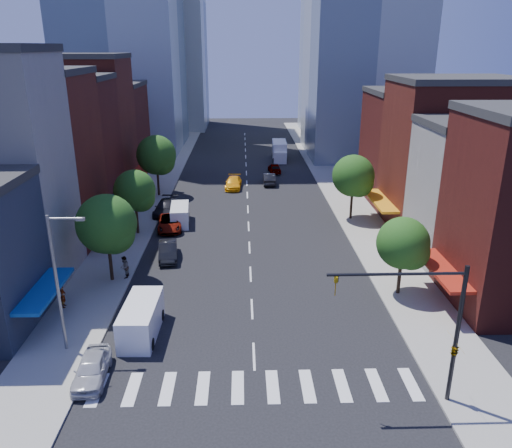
{
  "coord_description": "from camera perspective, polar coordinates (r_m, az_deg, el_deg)",
  "views": [
    {
      "loc": [
        -0.62,
        -26.73,
        18.41
      ],
      "look_at": [
        0.43,
        10.77,
        5.0
      ],
      "focal_mm": 35.0,
      "sensor_mm": 36.0,
      "label": 1
    }
  ],
  "objects": [
    {
      "name": "ground",
      "position": [
        32.46,
        -0.24,
        -14.88
      ],
      "size": [
        220.0,
        220.0,
        0.0
      ],
      "primitive_type": "plane",
      "color": "black",
      "rests_on": "ground"
    },
    {
      "name": "sidewalk_left",
      "position": [
        70.21,
        -11.32,
        4.15
      ],
      "size": [
        5.0,
        120.0,
        0.15
      ],
      "primitive_type": "cube",
      "color": "gray",
      "rests_on": "ground"
    },
    {
      "name": "sidewalk_right",
      "position": [
        70.43,
        9.21,
        4.33
      ],
      "size": [
        5.0,
        120.0,
        0.15
      ],
      "primitive_type": "cube",
      "color": "gray",
      "rests_on": "ground"
    },
    {
      "name": "crosswalk",
      "position": [
        30.04,
        -0.09,
        -18.12
      ],
      "size": [
        19.0,
        3.0,
        0.01
      ],
      "primitive_type": "cube",
      "color": "silver",
      "rests_on": "ground"
    },
    {
      "name": "bldg_left_2",
      "position": [
        52.48,
        -24.59,
        6.45
      ],
      "size": [
        12.0,
        9.0,
        16.0
      ],
      "primitive_type": "cube",
      "color": "#591B15",
      "rests_on": "ground"
    },
    {
      "name": "bldg_left_3",
      "position": [
        60.33,
        -21.54,
        7.9
      ],
      "size": [
        12.0,
        8.0,
        15.0
      ],
      "primitive_type": "cube",
      "color": "#4D1713",
      "rests_on": "ground"
    },
    {
      "name": "bldg_left_4",
      "position": [
        68.11,
        -19.32,
        10.23
      ],
      "size": [
        12.0,
        9.0,
        17.0
      ],
      "primitive_type": "cube",
      "color": "#591B15",
      "rests_on": "ground"
    },
    {
      "name": "bldg_left_5",
      "position": [
        77.41,
        -17.12,
        9.97
      ],
      "size": [
        12.0,
        10.0,
        13.0
      ],
      "primitive_type": "cube",
      "color": "#4D1713",
      "rests_on": "ground"
    },
    {
      "name": "bldg_right_1",
      "position": [
        48.61,
        24.9,
        3.02
      ],
      "size": [
        12.0,
        8.0,
        12.0
      ],
      "primitive_type": "cube",
      "color": "beige",
      "rests_on": "ground"
    },
    {
      "name": "bldg_right_2",
      "position": [
        56.21,
        21.22,
        7.16
      ],
      "size": [
        12.0,
        10.0,
        15.0
      ],
      "primitive_type": "cube",
      "color": "#591B15",
      "rests_on": "ground"
    },
    {
      "name": "bldg_right_3",
      "position": [
        65.55,
        17.87,
        8.27
      ],
      "size": [
        12.0,
        10.0,
        13.0
      ],
      "primitive_type": "cube",
      "color": "#4D1713",
      "rests_on": "ground"
    },
    {
      "name": "tower_far_w",
      "position": [
        123.33,
        -10.62,
        23.83
      ],
      "size": [
        18.0,
        18.0,
        56.0
      ],
      "primitive_type": "cube",
      "color": "#9EA5AD",
      "rests_on": "ground"
    },
    {
      "name": "traffic_signal",
      "position": [
        28.44,
        20.92,
        -11.86
      ],
      "size": [
        7.24,
        2.24,
        8.0
      ],
      "color": "black",
      "rests_on": "sidewalk_right"
    },
    {
      "name": "streetlight",
      "position": [
        32.66,
        -21.59,
        -5.52
      ],
      "size": [
        2.25,
        0.25,
        9.0
      ],
      "color": "slate",
      "rests_on": "sidewalk_left"
    },
    {
      "name": "tree_left_near",
      "position": [
        41.43,
        -16.52,
        -0.26
      ],
      "size": [
        4.8,
        4.8,
        7.3
      ],
      "color": "black",
      "rests_on": "sidewalk_left"
    },
    {
      "name": "tree_left_mid",
      "position": [
        51.72,
        -13.54,
        3.54
      ],
      "size": [
        4.2,
        4.2,
        6.65
      ],
      "color": "black",
      "rests_on": "sidewalk_left"
    },
    {
      "name": "tree_left_far",
      "position": [
        64.92,
        -11.18,
        7.56
      ],
      "size": [
        5.0,
        5.0,
        7.75
      ],
      "color": "black",
      "rests_on": "sidewalk_left"
    },
    {
      "name": "tree_right_near",
      "position": [
        39.42,
        16.67,
        -2.35
      ],
      "size": [
        4.0,
        4.0,
        6.2
      ],
      "color": "black",
      "rests_on": "sidewalk_right"
    },
    {
      "name": "tree_right_far",
      "position": [
        55.73,
        11.21,
        5.23
      ],
      "size": [
        4.6,
        4.6,
        7.2
      ],
      "color": "black",
      "rests_on": "sidewalk_right"
    },
    {
      "name": "parked_car_front",
      "position": [
        31.66,
        -18.27,
        -15.39
      ],
      "size": [
        1.98,
        4.43,
        1.48
      ],
      "primitive_type": "imported",
      "rotation": [
        0.0,
        0.0,
        0.05
      ],
      "color": "#B3B3B8",
      "rests_on": "ground"
    },
    {
      "name": "parked_car_second",
      "position": [
        46.36,
        -10.03,
        -3.02
      ],
      "size": [
        2.19,
        4.79,
        1.52
      ],
      "primitive_type": "imported",
      "rotation": [
        0.0,
        0.0,
        0.13
      ],
      "color": "black",
      "rests_on": "ground"
    },
    {
      "name": "parked_car_third",
      "position": [
        53.64,
        -9.82,
        0.13
      ],
      "size": [
        3.01,
        5.51,
        1.46
      ],
      "primitive_type": "imported",
      "rotation": [
        0.0,
        0.0,
        0.11
      ],
      "color": "#999999",
      "rests_on": "ground"
    },
    {
      "name": "parked_car_rear",
      "position": [
        58.57,
        -10.26,
        1.87
      ],
      "size": [
        2.64,
        5.74,
        1.63
      ],
      "primitive_type": "imported",
      "rotation": [
        0.0,
        0.0,
        -0.07
      ],
      "color": "black",
      "rests_on": "ground"
    },
    {
      "name": "cargo_van_near",
      "position": [
        34.78,
        -13.03,
        -10.67
      ],
      "size": [
        2.33,
        5.45,
        2.3
      ],
      "rotation": [
        0.0,
        0.0,
        -0.03
      ],
      "color": "white",
      "rests_on": "ground"
    },
    {
      "name": "cargo_van_far",
      "position": [
        55.09,
        -8.69,
        1.01
      ],
      "size": [
        2.29,
        4.87,
        2.01
      ],
      "rotation": [
        0.0,
        0.0,
        0.09
      ],
      "color": "white",
      "rests_on": "ground"
    },
    {
      "name": "taxi",
      "position": [
        68.51,
        -2.59,
        4.71
      ],
      "size": [
        2.4,
        5.25,
        1.49
      ],
      "primitive_type": "imported",
      "rotation": [
        0.0,
        0.0,
        -0.06
      ],
      "color": "#FFAD0D",
      "rests_on": "ground"
    },
    {
      "name": "traffic_car_oncoming",
      "position": [
        70.61,
        1.51,
        5.21
      ],
      "size": [
        1.66,
        4.75,
        1.57
      ],
      "primitive_type": "imported",
      "rotation": [
        0.0,
        0.0,
        3.14
      ],
      "color": "black",
      "rests_on": "ground"
    },
    {
      "name": "traffic_car_far",
      "position": [
        77.11,
        2.12,
        6.41
      ],
      "size": [
        1.96,
        4.39,
        1.47
      ],
      "primitive_type": "imported",
      "rotation": [
        0.0,
        0.0,
        3.19
      ],
      "color": "#999999",
      "rests_on": "ground"
    },
    {
      "name": "box_truck",
      "position": [
        86.1,
        2.69,
        8.29
      ],
      "size": [
        2.55,
        7.68,
        3.06
      ],
      "rotation": [
        0.0,
        0.0,
        -0.03
      ],
      "color": "white",
      "rests_on": "ground"
    },
    {
      "name": "pedestrian_near",
      "position": [
        39.77,
        -21.2,
        -7.67
      ],
      "size": [
        0.53,
        0.71,
        1.78
      ],
      "primitive_type": "imported",
      "rotation": [
        0.0,
        0.0,
        1.73
      ],
      "color": "#999999",
      "rests_on": "sidewalk_left"
    },
    {
      "name": "pedestrian_far",
      "position": [
        42.98,
        -14.81,
        -4.79
      ],
      "size": [
        0.72,
        0.92,
        1.89
      ],
      "primitive_type": "imported",
      "rotation": [
        0.0,
        0.0,
        -1.57
      ],
      "color": "#999999",
      "rests_on": "sidewalk_left"
    }
  ]
}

